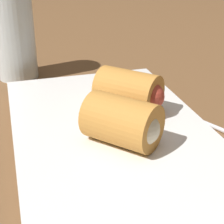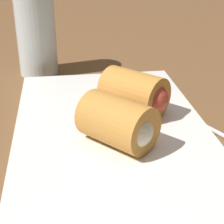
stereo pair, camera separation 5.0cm
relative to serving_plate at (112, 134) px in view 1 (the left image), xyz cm
name	(u,v)px [view 1 (the left image)]	position (x,y,z in cm)	size (l,w,h in cm)	color
table_surface	(116,130)	(3.87, -1.56, -1.76)	(180.00, 140.00, 2.00)	brown
serving_plate	(112,134)	(0.00, 0.00, 0.00)	(33.85, 20.80, 1.50)	white
roll_front_left	(126,122)	(-3.50, -0.39, 3.16)	(8.47, 8.30, 4.85)	#C68438
roll_front_right	(132,92)	(3.39, -3.39, 3.16)	(8.44, 8.35, 4.85)	#C68438
drinking_glass	(14,33)	(22.77, 8.53, 6.15)	(6.01, 6.01, 13.83)	silver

